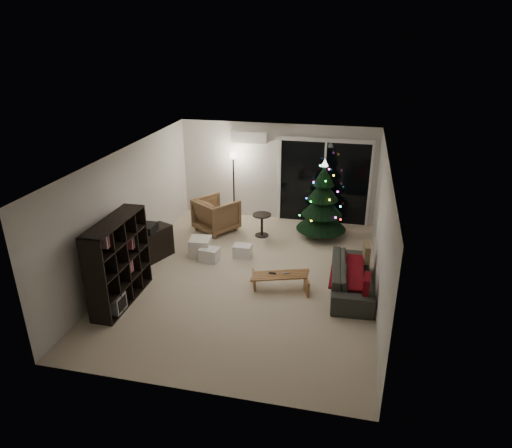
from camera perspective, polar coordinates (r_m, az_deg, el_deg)
The scene contains 18 objects.
room at distance 10.11m, azimuth 3.44°, elevation 2.25°, with size 6.50×7.51×2.60m.
bookshelf at distance 8.62m, azimuth -17.96°, elevation -4.36°, with size 0.41×1.60×1.60m, color black, non-canonical shape.
media_cabinet at distance 10.06m, azimuth -13.27°, elevation -2.66°, with size 0.41×1.11×0.69m, color black.
stereo at distance 9.88m, azimuth -13.49°, elevation -0.47°, with size 0.35×0.41×0.15m, color black.
armchair at distance 11.27m, azimuth -4.97°, elevation 1.16°, with size 0.89×0.91×0.83m, color brown.
ottoman at distance 10.15m, azimuth -6.96°, elevation -2.84°, with size 0.45×0.45×0.40m, color silver.
cardboard_box_a at distance 9.91m, azimuth -5.84°, elevation -3.81°, with size 0.40×0.31×0.29m, color white.
cardboard_box_b at distance 10.04m, azimuth -1.71°, elevation -3.37°, with size 0.39×0.29×0.27m, color white.
side_table at distance 10.98m, azimuth 0.74°, elevation -0.13°, with size 0.45×0.45×0.56m, color black.
floor_lamp at distance 11.71m, azimuth -2.79°, elevation 4.52°, with size 0.28×0.28×1.76m, color black.
sofa at distance 8.91m, azimuth 11.89°, elevation -6.54°, with size 1.94×0.76×0.57m, color #363834.
sofa_throw at distance 8.84m, azimuth 11.31°, elevation -5.77°, with size 0.60×1.40×0.05m, color #590D11.
cushion_a at distance 9.38m, azimuth 13.64°, elevation -3.51°, with size 0.11×0.37×0.37m, color tan.
cushion_b at distance 8.23m, azimuth 13.64°, elevation -7.50°, with size 0.11×0.37×0.37m, color #590D11.
coffee_table at distance 8.79m, azimuth 3.02°, elevation -7.27°, with size 1.08×0.38×0.34m, color brown, non-canonical shape.
remote_a at distance 8.73m, azimuth 2.06°, elevation -6.15°, with size 0.13×0.04×0.02m, color black.
remote_b at distance 8.74m, azimuth 3.75°, elevation -6.16°, with size 0.13×0.04×0.02m, color slate.
christmas_tree at distance 10.78m, azimuth 8.32°, elevation 3.08°, with size 1.19×1.19×1.92m, color black.
Camera 1 is at (1.91, -7.84, 4.62)m, focal length 32.00 mm.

